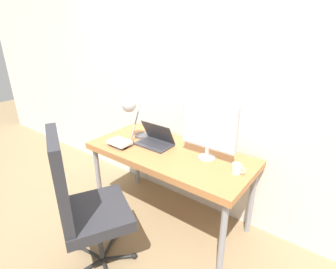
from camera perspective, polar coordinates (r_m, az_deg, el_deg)
ground_plane at (r=2.62m, az=-4.66°, el=-21.43°), size 12.00×12.00×0.00m
wall_back at (r=2.55m, az=6.06°, el=10.82°), size 8.00×0.05×2.60m
desk at (r=2.43m, az=0.32°, el=-5.05°), size 1.54×0.70×0.75m
laptop at (r=2.51m, az=-2.75°, el=-1.27°), size 0.34×0.22×0.22m
monitor at (r=2.19m, az=8.84°, el=1.44°), size 0.51×0.15×0.50m
desk_lamp at (r=2.52m, az=-8.06°, el=5.36°), size 0.15×0.31×0.44m
office_chair at (r=2.06m, az=-18.47°, el=-13.48°), size 0.69×0.67×1.18m
book_stack at (r=2.53m, az=-10.46°, el=-1.82°), size 0.22×0.16×0.06m
tv_remote at (r=2.53m, az=-8.76°, el=-2.24°), size 0.08×0.17×0.02m
mug at (r=2.11m, az=14.73°, el=-7.21°), size 0.11×0.07×0.08m
game_controller at (r=2.58m, az=-11.45°, el=-1.66°), size 0.16×0.10×0.04m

